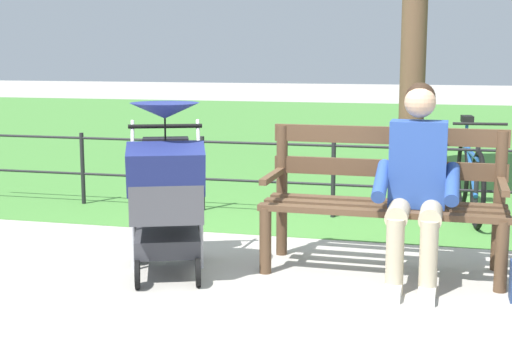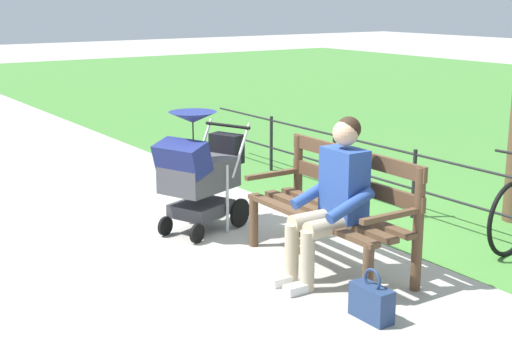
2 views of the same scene
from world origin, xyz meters
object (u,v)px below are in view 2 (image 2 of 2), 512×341
stroller (199,170)px  handbag (372,302)px  park_bench (336,203)px  person_on_bench (333,195)px

stroller → handbag: 2.37m
park_bench → person_on_bench: bearing=134.0°
park_bench → stroller: stroller is taller
person_on_bench → handbag: size_ratio=3.45×
person_on_bench → park_bench: bearing=-46.0°
person_on_bench → stroller: bearing=9.7°
park_bench → stroller: size_ratio=1.40×
park_bench → stroller: 1.47m
stroller → person_on_bench: bearing=-170.3°
stroller → park_bench: bearing=-160.2°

